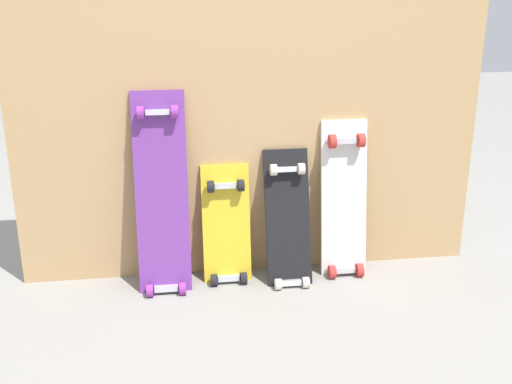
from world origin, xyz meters
TOP-DOWN VIEW (x-y plane):
  - ground_plane at (0.00, 0.00)m, footprint 12.00×12.00m
  - plywood_wall_panel at (0.00, 0.07)m, footprint 2.06×0.04m
  - skateboard_purple at (-0.40, -0.05)m, footprint 0.22×0.23m
  - skateboard_yellow at (-0.12, -0.02)m, footprint 0.21×0.17m
  - skateboard_black at (0.14, -0.06)m, footprint 0.20×0.25m
  - skateboard_white at (0.41, -0.02)m, footprint 0.21×0.18m

SIDE VIEW (x-z plane):
  - ground_plane at x=0.00m, z-range 0.00..0.00m
  - skateboard_yellow at x=-0.12m, z-range -0.07..0.52m
  - skateboard_black at x=0.14m, z-range -0.07..0.58m
  - skateboard_white at x=0.41m, z-range -0.06..0.70m
  - skateboard_purple at x=-0.40m, z-range -0.07..0.85m
  - plywood_wall_panel at x=0.00m, z-range 0.00..1.79m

